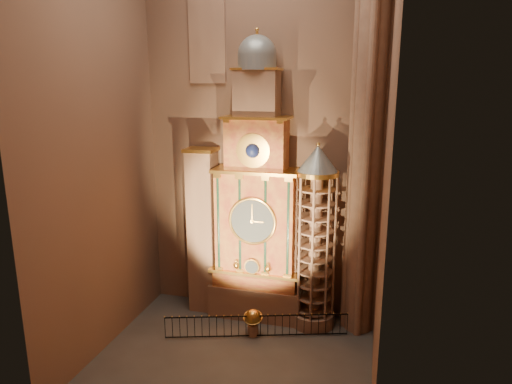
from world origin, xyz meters
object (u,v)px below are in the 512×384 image
(portrait_tower, at_px, (203,230))
(stair_turret, at_px, (315,240))
(celestial_globe, at_px, (253,320))
(iron_railing, at_px, (257,326))
(astronomical_clock, at_px, (257,210))

(portrait_tower, distance_m, stair_turret, 6.91)
(portrait_tower, xyz_separation_m, celestial_globe, (3.81, -2.45, -4.20))
(portrait_tower, relative_size, iron_railing, 1.04)
(portrait_tower, xyz_separation_m, iron_railing, (4.08, -2.57, -4.46))
(astronomical_clock, distance_m, celestial_globe, 6.23)
(portrait_tower, height_order, celestial_globe, portrait_tower)
(portrait_tower, bearing_deg, astronomical_clock, -0.29)
(portrait_tower, relative_size, stair_turret, 0.94)
(stair_turret, xyz_separation_m, iron_railing, (-2.82, -2.29, -4.57))
(astronomical_clock, height_order, iron_railing, astronomical_clock)
(astronomical_clock, xyz_separation_m, iron_railing, (0.68, -2.55, -5.98))
(stair_turret, distance_m, celestial_globe, 5.73)
(celestial_globe, bearing_deg, iron_railing, -23.73)
(celestial_globe, bearing_deg, stair_turret, 35.10)
(astronomical_clock, bearing_deg, iron_railing, -75.07)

